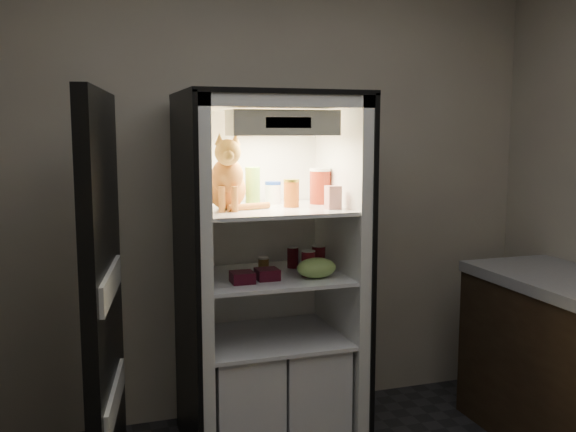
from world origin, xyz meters
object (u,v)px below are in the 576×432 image
at_px(berry_box_right, 267,274).
at_px(mayo_tub, 273,193).
at_px(parmesan_shaker, 253,187).
at_px(soda_can_a, 293,257).
at_px(pepper_jar, 320,186).
at_px(soda_can_c, 308,263).
at_px(soda_can_b, 319,258).
at_px(salsa_jar, 291,193).
at_px(berry_box_left, 242,277).
at_px(condiment_jar, 264,265).
at_px(refrigerator, 267,299).
at_px(cream_carton, 333,197).
at_px(grape_bag, 316,268).
at_px(tabby_cat, 227,181).

bearing_deg(berry_box_right, mayo_tub, 67.40).
height_order(parmesan_shaker, soda_can_a, parmesan_shaker).
distance_m(pepper_jar, soda_can_c, 0.44).
xyz_separation_m(mayo_tub, pepper_jar, (0.24, -0.08, 0.04)).
relative_size(soda_can_b, berry_box_right, 1.21).
height_order(parmesan_shaker, salsa_jar, parmesan_shaker).
xyz_separation_m(pepper_jar, soda_can_c, (-0.13, -0.19, -0.38)).
xyz_separation_m(pepper_jar, berry_box_left, (-0.49, -0.22, -0.42)).
bearing_deg(condiment_jar, soda_can_b, -10.19).
bearing_deg(refrigerator, soda_can_c, -42.58).
distance_m(cream_carton, berry_box_left, 0.61).
relative_size(condiment_jar, berry_box_left, 0.72).
distance_m(refrigerator, berry_box_left, 0.32).
bearing_deg(condiment_jar, mayo_tub, 49.81).
distance_m(refrigerator, berry_box_right, 0.25).
bearing_deg(berry_box_left, grape_bag, -1.59).
distance_m(cream_carton, condiment_jar, 0.52).
bearing_deg(soda_can_b, mayo_tub, 144.43).
distance_m(parmesan_shaker, salsa_jar, 0.21).
bearing_deg(soda_can_a, berry_box_right, -133.08).
relative_size(soda_can_b, condiment_jar, 1.69).
xyz_separation_m(salsa_jar, condiment_jar, (-0.13, 0.07, -0.38)).
xyz_separation_m(parmesan_shaker, soda_can_a, (0.23, 0.02, -0.39)).
distance_m(salsa_jar, cream_carton, 0.23).
distance_m(soda_can_b, berry_box_left, 0.48).
bearing_deg(tabby_cat, pepper_jar, 19.54).
bearing_deg(grape_bag, cream_carton, -0.12).
bearing_deg(pepper_jar, soda_can_c, -125.55).
relative_size(mayo_tub, condiment_jar, 1.52).
bearing_deg(refrigerator, soda_can_b, -9.30).
height_order(condiment_jar, berry_box_right, condiment_jar).
bearing_deg(mayo_tub, cream_carton, -54.41).
relative_size(refrigerator, berry_box_right, 17.01).
relative_size(soda_can_a, soda_can_c, 0.86).
height_order(tabby_cat, cream_carton, tabby_cat).
bearing_deg(pepper_jar, grape_bag, -114.39).
bearing_deg(soda_can_b, pepper_jar, 65.49).
relative_size(mayo_tub, berry_box_right, 1.09).
xyz_separation_m(refrigerator, soda_can_a, (0.16, 0.06, 0.21)).
height_order(refrigerator, soda_can_b, refrigerator).
bearing_deg(berry_box_right, salsa_jar, 31.97).
bearing_deg(berry_box_left, mayo_tub, 50.40).
bearing_deg(cream_carton, berry_box_left, 178.68).
bearing_deg(soda_can_c, cream_carton, -22.95).
xyz_separation_m(mayo_tub, salsa_jar, (0.05, -0.17, 0.01)).
xyz_separation_m(salsa_jar, pepper_jar, (0.19, 0.09, 0.02)).
bearing_deg(berry_box_left, berry_box_right, 12.21).
bearing_deg(pepper_jar, refrigerator, -174.89).
relative_size(cream_carton, berry_box_left, 1.06).
xyz_separation_m(soda_can_c, grape_bag, (0.03, -0.05, -0.02)).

